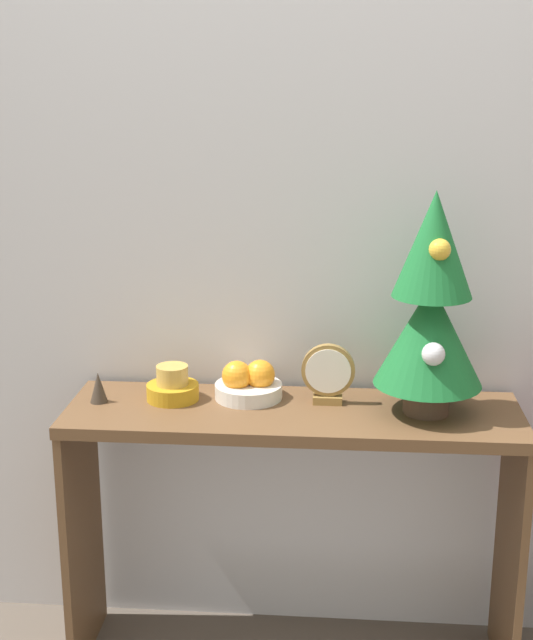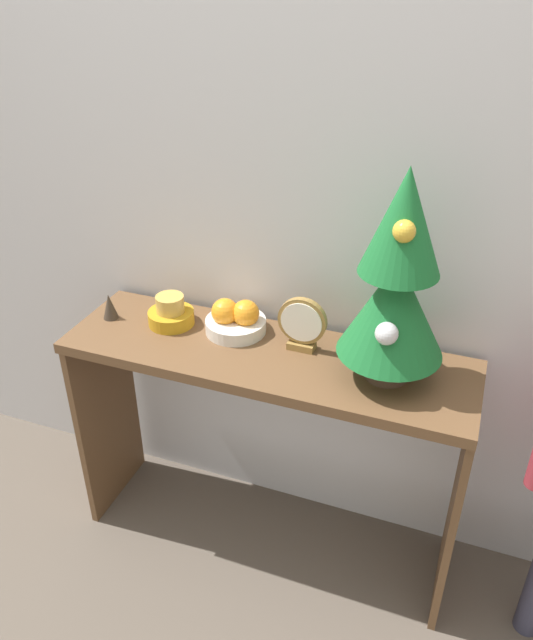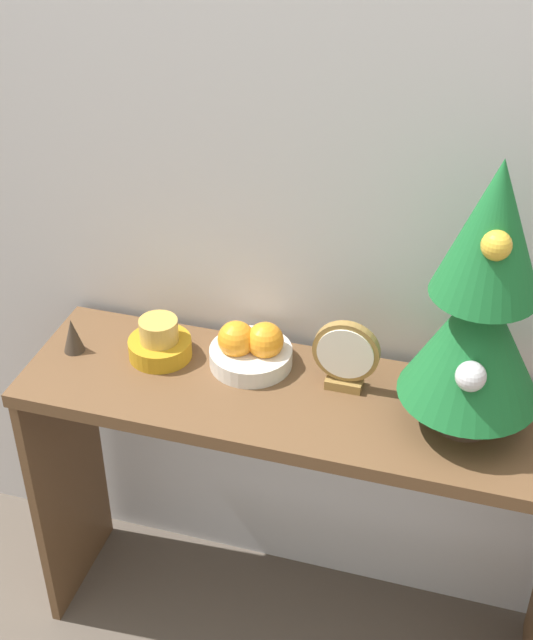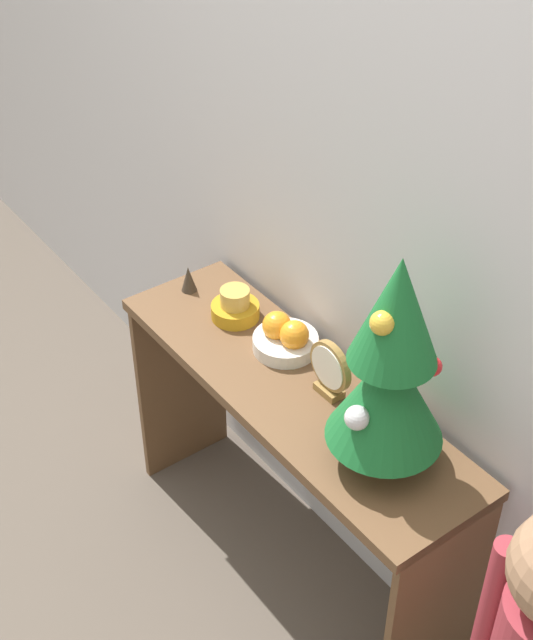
{
  "view_description": "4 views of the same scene",
  "coord_description": "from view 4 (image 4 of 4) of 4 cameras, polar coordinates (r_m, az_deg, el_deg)",
  "views": [
    {
      "loc": [
        0.1,
        -1.86,
        1.49
      ],
      "look_at": [
        -0.06,
        0.16,
        0.93
      ],
      "focal_mm": 50.0,
      "sensor_mm": 36.0,
      "label": 1
    },
    {
      "loc": [
        0.49,
        -1.12,
        1.62
      ],
      "look_at": [
        0.02,
        0.13,
        0.83
      ],
      "focal_mm": 35.0,
      "sensor_mm": 36.0,
      "label": 2
    },
    {
      "loc": [
        0.33,
        -1.15,
        1.8
      ],
      "look_at": [
        -0.05,
        0.14,
        0.88
      ],
      "focal_mm": 50.0,
      "sensor_mm": 36.0,
      "label": 3
    },
    {
      "loc": [
        1.29,
        -0.86,
        2.15
      ],
      "look_at": [
        -0.07,
        0.14,
        0.86
      ],
      "focal_mm": 50.0,
      "sensor_mm": 36.0,
      "label": 4
    }
  ],
  "objects": [
    {
      "name": "figurine",
      "position": [
        2.49,
        -5.01,
        2.65
      ],
      "size": [
        0.04,
        0.04,
        0.08
      ],
      "color": "#382D23",
      "rests_on": "console_table"
    },
    {
      "name": "back_wall",
      "position": [
        2.0,
        6.72,
        10.26
      ],
      "size": [
        7.0,
        0.05,
        2.5
      ],
      "primitive_type": "cube",
      "color": "silver",
      "rests_on": "ground_plane"
    },
    {
      "name": "desk_clock",
      "position": [
        2.12,
        4.08,
        -3.2
      ],
      "size": [
        0.13,
        0.04,
        0.15
      ],
      "color": "olive",
      "rests_on": "console_table"
    },
    {
      "name": "singing_bowl",
      "position": [
        2.38,
        -2.02,
        0.85
      ],
      "size": [
        0.13,
        0.13,
        0.09
      ],
      "color": "#B78419",
      "rests_on": "console_table"
    },
    {
      "name": "mini_tree",
      "position": [
        1.84,
        7.95,
        -3.06
      ],
      "size": [
        0.26,
        0.26,
        0.54
      ],
      "color": "#4C3828",
      "rests_on": "console_table"
    },
    {
      "name": "ground_plane",
      "position": [
        2.65,
        -1.63,
        -16.95
      ],
      "size": [
        12.0,
        12.0,
        0.0
      ],
      "primitive_type": "plane",
      "color": "brown"
    },
    {
      "name": "console_table",
      "position": [
        2.3,
        1.53,
        -7.09
      ],
      "size": [
        1.11,
        0.33,
        0.7
      ],
      "color": "brown",
      "rests_on": "ground_plane"
    },
    {
      "name": "fruit_bowl",
      "position": [
        2.27,
        1.22,
        -1.11
      ],
      "size": [
        0.17,
        0.17,
        0.1
      ],
      "color": "silver",
      "rests_on": "console_table"
    }
  ]
}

